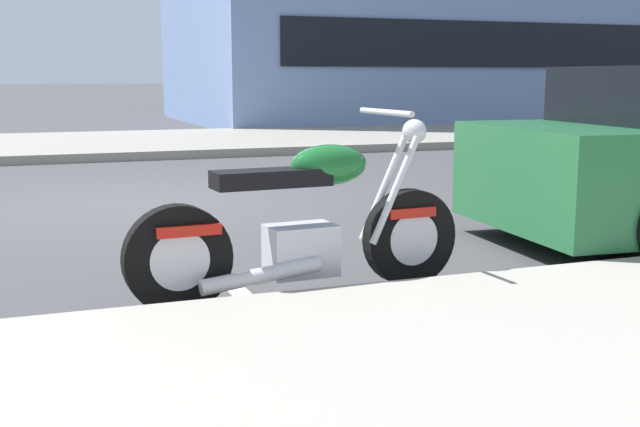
# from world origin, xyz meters

# --- Properties ---
(ground_plane) EXTENTS (260.00, 260.00, 0.00)m
(ground_plane) POSITION_xyz_m (0.00, 0.00, 0.00)
(ground_plane) COLOR #3D3D3F
(sidewalk_far_curb) EXTENTS (120.00, 5.00, 0.14)m
(sidewalk_far_curb) POSITION_xyz_m (12.00, 6.67, 0.07)
(sidewalk_far_curb) COLOR gray
(sidewalk_far_curb) RESTS_ON ground
(parking_stall_stripe) EXTENTS (0.12, 2.20, 0.01)m
(parking_stall_stripe) POSITION_xyz_m (0.00, -3.57, 0.00)
(parking_stall_stripe) COLOR silver
(parking_stall_stripe) RESTS_ON ground
(parked_motorcycle) EXTENTS (2.08, 0.62, 1.10)m
(parked_motorcycle) POSITION_xyz_m (0.34, -3.96, 0.42)
(parked_motorcycle) COLOR black
(parked_motorcycle) RESTS_ON ground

